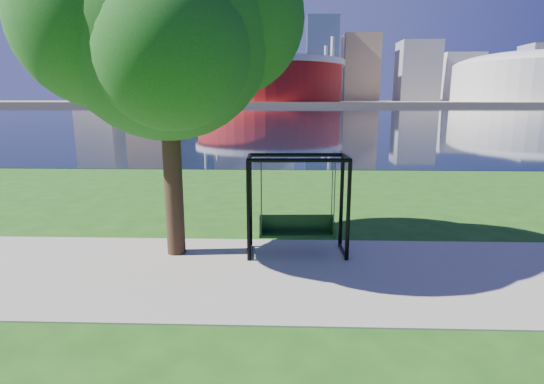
{
  "coord_description": "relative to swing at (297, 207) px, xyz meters",
  "views": [
    {
      "loc": [
        0.04,
        -8.29,
        3.36
      ],
      "look_at": [
        -0.24,
        0.0,
        1.54
      ],
      "focal_mm": 28.0,
      "sensor_mm": 36.0,
      "label": 1
    }
  ],
  "objects": [
    {
      "name": "swing",
      "position": [
        0.0,
        0.0,
        0.0
      ],
      "size": [
        2.19,
        1.02,
        2.2
      ],
      "rotation": [
        0.0,
        0.0,
        0.04
      ],
      "color": "black",
      "rests_on": "ground"
    },
    {
      "name": "path",
      "position": [
        -0.28,
        -1.13,
        -1.05
      ],
      "size": [
        120.0,
        4.0,
        0.03
      ],
      "primitive_type": "cube",
      "color": "#9E937F",
      "rests_on": "ground"
    },
    {
      "name": "park_tree",
      "position": [
        -2.71,
        -0.04,
        3.73
      ],
      "size": [
        5.56,
        5.02,
        6.9
      ],
      "color": "black",
      "rests_on": "ground"
    },
    {
      "name": "arena",
      "position": [
        134.72,
        234.37,
        14.81
      ],
      "size": [
        84.0,
        84.0,
        26.56
      ],
      "color": "beige",
      "rests_on": "far_bank"
    },
    {
      "name": "far_bank",
      "position": [
        -0.28,
        305.37,
        -0.06
      ],
      "size": [
        900.0,
        228.0,
        2.0
      ],
      "primitive_type": "cube",
      "color": "#937F60",
      "rests_on": "ground"
    },
    {
      "name": "river",
      "position": [
        -0.28,
        101.37,
        -1.05
      ],
      "size": [
        900.0,
        180.0,
        0.02
      ],
      "primitive_type": "cube",
      "color": "black",
      "rests_on": "ground"
    },
    {
      "name": "stadium",
      "position": [
        -10.28,
        234.37,
        13.16
      ],
      "size": [
        83.0,
        83.0,
        32.0
      ],
      "color": "maroon",
      "rests_on": "far_bank"
    },
    {
      "name": "ground",
      "position": [
        -0.28,
        -0.63,
        -1.06
      ],
      "size": [
        900.0,
        900.0,
        0.0
      ],
      "primitive_type": "plane",
      "color": "#1E5114",
      "rests_on": "ground"
    },
    {
      "name": "skyline",
      "position": [
        -4.55,
        318.77,
        34.83
      ],
      "size": [
        392.0,
        66.0,
        96.5
      ],
      "color": "gray",
      "rests_on": "far_bank"
    }
  ]
}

